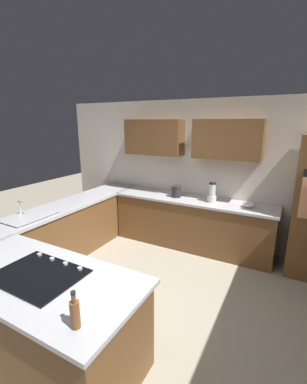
% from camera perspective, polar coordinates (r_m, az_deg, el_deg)
% --- Properties ---
extents(ground_plane, '(14.00, 14.00, 0.00)m').
position_cam_1_polar(ground_plane, '(3.56, -0.84, -23.11)').
color(ground_plane, '#9E937F').
extents(wall_back, '(6.00, 0.44, 2.60)m').
position_cam_1_polar(wall_back, '(4.77, 10.55, 5.75)').
color(wall_back, silver).
rests_on(wall_back, ground).
extents(lower_cabinets_back, '(2.80, 0.60, 0.86)m').
position_cam_1_polar(lower_cabinets_back, '(4.75, 8.31, -6.97)').
color(lower_cabinets_back, brown).
rests_on(lower_cabinets_back, ground).
extents(countertop_back, '(2.84, 0.64, 0.04)m').
position_cam_1_polar(countertop_back, '(4.61, 8.52, -1.77)').
color(countertop_back, '#B2B2B7').
rests_on(countertop_back, lower_cabinets_back).
extents(lower_cabinets_side, '(0.60, 2.90, 0.86)m').
position_cam_1_polar(lower_cabinets_side, '(4.72, -17.26, -7.69)').
color(lower_cabinets_side, brown).
rests_on(lower_cabinets_side, ground).
extents(countertop_side, '(0.64, 2.94, 0.04)m').
position_cam_1_polar(countertop_side, '(4.57, -17.70, -2.47)').
color(countertop_side, '#B2B2B7').
rests_on(countertop_side, lower_cabinets_side).
extents(island_base, '(1.86, 0.85, 0.86)m').
position_cam_1_polar(island_base, '(2.86, -22.95, -24.54)').
color(island_base, brown).
rests_on(island_base, ground).
extents(island_top, '(1.94, 0.93, 0.04)m').
position_cam_1_polar(island_top, '(2.61, -24.00, -16.81)').
color(island_top, '#B2B2B7').
rests_on(island_top, island_base).
extents(sink_unit, '(0.46, 0.70, 0.23)m').
position_cam_1_polar(sink_unit, '(4.09, -25.71, -4.75)').
color(sink_unit, '#515456').
rests_on(sink_unit, countertop_side).
extents(cooktop, '(0.76, 0.56, 0.03)m').
position_cam_1_polar(cooktop, '(2.60, -23.96, -16.24)').
color(cooktop, black).
rests_on(cooktop, island_top).
extents(blender, '(0.15, 0.15, 0.34)m').
position_cam_1_polar(blender, '(4.45, 12.77, -0.37)').
color(blender, beige).
rests_on(blender, countertop_back).
extents(mixing_bowl, '(0.19, 0.19, 0.10)m').
position_cam_1_polar(mixing_bowl, '(4.36, 20.29, -2.54)').
color(mixing_bowl, white).
rests_on(mixing_bowl, countertop_back).
extents(kettle, '(0.18, 0.18, 0.20)m').
position_cam_1_polar(kettle, '(4.66, 5.05, 0.12)').
color(kettle, '#262628').
rests_on(kettle, countertop_back).
extents(second_bottle, '(0.06, 0.06, 0.27)m').
position_cam_1_polar(second_bottle, '(1.92, -16.92, -24.21)').
color(second_bottle, brown).
rests_on(second_bottle, island_top).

